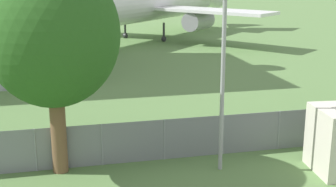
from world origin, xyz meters
The scene contains 4 objects.
perimeter_fence centered at (0.00, 10.87, 0.86)m, with size 56.07×0.07×1.73m.
airplane centered at (2.21, 44.64, 4.21)m, with size 29.67×30.49×13.00m.
tree_near_hangar centered at (-6.74, 10.63, 5.33)m, with size 4.92×4.92×8.07m.
light_mast centered at (-0.62, 9.42, 4.37)m, with size 0.44×0.44×7.06m.
Camera 1 is at (-6.52, -6.73, 7.55)m, focal length 50.00 mm.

